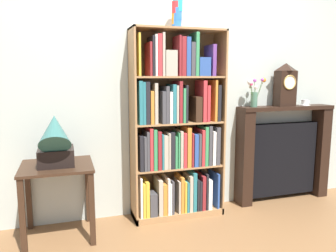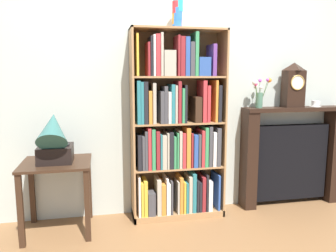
{
  "view_description": "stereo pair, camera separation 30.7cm",
  "coord_description": "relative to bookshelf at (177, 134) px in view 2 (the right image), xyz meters",
  "views": [
    {
      "loc": [
        -1.01,
        -2.75,
        1.35
      ],
      "look_at": [
        -0.1,
        0.15,
        0.89
      ],
      "focal_mm": 35.0,
      "sensor_mm": 36.0,
      "label": 1
    },
    {
      "loc": [
        -0.71,
        -2.82,
        1.35
      ],
      "look_at": [
        -0.1,
        0.15,
        0.89
      ],
      "focal_mm": 35.0,
      "sensor_mm": 36.0,
      "label": 2
    }
  ],
  "objects": [
    {
      "name": "side_table_left",
      "position": [
        -1.09,
        -0.11,
        -0.33
      ],
      "size": [
        0.58,
        0.53,
        0.63
      ],
      "color": "#382316",
      "rests_on": "ground"
    },
    {
      "name": "cup_stack",
      "position": [
        0.0,
        0.02,
        1.09
      ],
      "size": [
        0.09,
        0.09,
        0.26
      ],
      "color": "blue",
      "rests_on": "bookshelf"
    },
    {
      "name": "gramophone",
      "position": [
        -1.09,
        -0.17,
        0.02
      ],
      "size": [
        0.28,
        0.42,
        0.49
      ],
      "color": "black",
      "rests_on": "side_table_left"
    },
    {
      "name": "flower_vase",
      "position": [
        0.85,
        0.04,
        0.37
      ],
      "size": [
        0.19,
        0.11,
        0.3
      ],
      "color": "#4C7A60",
      "rests_on": "fireplace_mantel"
    },
    {
      "name": "fireplace_mantel",
      "position": [
        1.25,
        0.07,
        -0.3
      ],
      "size": [
        1.09,
        0.2,
        1.04
      ],
      "color": "black",
      "rests_on": "ground"
    },
    {
      "name": "wall_back",
      "position": [
        0.08,
        0.19,
        0.49
      ],
      "size": [
        4.77,
        0.08,
        2.6
      ],
      "primitive_type": "cube",
      "color": "beige",
      "rests_on": "ground"
    },
    {
      "name": "bookshelf",
      "position": [
        0.0,
        0.0,
        0.0
      ],
      "size": [
        0.88,
        0.29,
        1.78
      ],
      "color": "#A87A4C",
      "rests_on": "ground"
    },
    {
      "name": "teacup_with_saucer",
      "position": [
        1.49,
        0.05,
        0.25
      ],
      "size": [
        0.12,
        0.12,
        0.06
      ],
      "color": "white",
      "rests_on": "fireplace_mantel"
    },
    {
      "name": "ground_plane",
      "position": [
        0.01,
        -0.14,
        -0.82
      ],
      "size": [
        7.77,
        6.4,
        0.02
      ],
      "primitive_type": "cube",
      "color": "brown"
    },
    {
      "name": "mantel_clock",
      "position": [
        1.22,
        0.05,
        0.45
      ],
      "size": [
        0.2,
        0.15,
        0.45
      ],
      "color": "black",
      "rests_on": "fireplace_mantel"
    }
  ]
}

